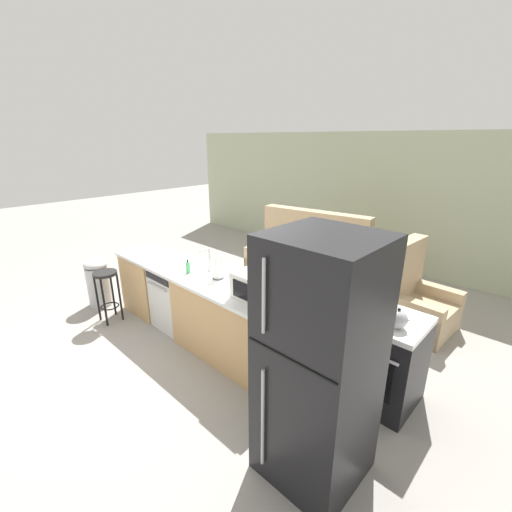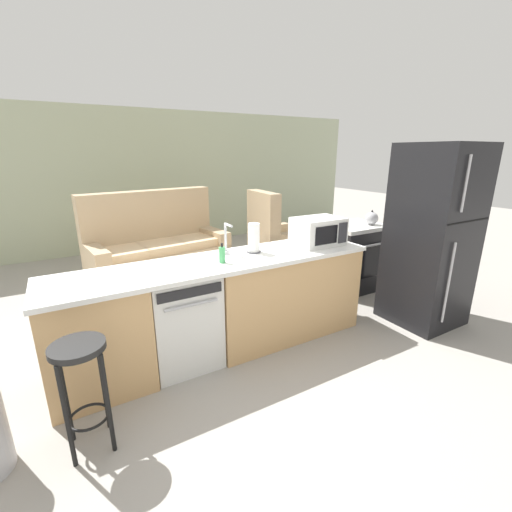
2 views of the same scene
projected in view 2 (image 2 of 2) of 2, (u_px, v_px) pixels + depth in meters
The scene contains 14 objects.
ground_plane at pixel (210, 353), 3.25m from camera, with size 24.00×24.00×0.00m, color gray.
wall_back at pixel (136, 181), 6.49m from camera, with size 10.00×0.06×2.60m.
kitchen_counter at pixel (231, 307), 3.24m from camera, with size 2.94×0.66×0.90m.
dishwasher at pixel (181, 319), 3.00m from camera, with size 0.58×0.61×0.84m.
stove_range at pixel (352, 256), 4.69m from camera, with size 0.76×0.68×0.90m.
refrigerator at pixel (432, 237), 3.63m from camera, with size 0.72×0.73×1.92m.
microwave at pixel (318, 231), 3.54m from camera, with size 0.50×0.37×0.28m.
sink_faucet at pixel (226, 241), 3.19m from camera, with size 0.07×0.18×0.30m.
paper_towel_roll at pixel (254, 238), 3.25m from camera, with size 0.14×0.14×0.28m.
soap_bottle at pixel (222, 255), 2.96m from camera, with size 0.06×0.06×0.18m.
kettle at pixel (372, 218), 4.51m from camera, with size 0.21×0.17×0.19m.
bar_stool at pixel (82, 374), 2.07m from camera, with size 0.32×0.32×0.74m.
couch at pixel (157, 250), 5.23m from camera, with size 2.10×1.16×1.27m.
armchair at pixel (273, 240), 5.95m from camera, with size 0.85×0.89×1.20m.
Camera 2 is at (-1.04, -2.68, 1.83)m, focal length 24.00 mm.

